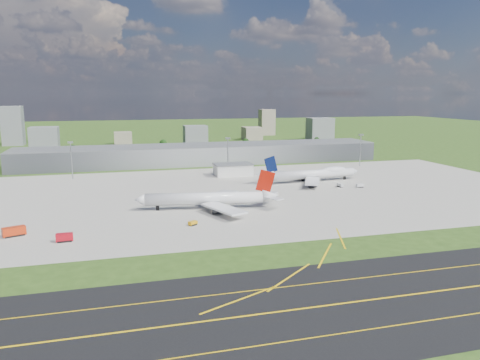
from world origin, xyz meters
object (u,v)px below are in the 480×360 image
object	(u,v)px
van_white_far	(360,186)
airliner_blue_quad	(314,174)
van_white_near	(340,185)
airliner_red_twin	(210,199)
fire_truck	(14,232)
crash_tender	(64,238)
tug_yellow	(193,223)

from	to	relation	value
van_white_far	airliner_blue_quad	bearing A→B (deg)	129.21
van_white_near	van_white_far	world-z (taller)	van_white_far
airliner_red_twin	van_white_far	size ratio (longest dim) A/B	15.49
airliner_blue_quad	fire_truck	world-z (taller)	airliner_blue_quad
airliner_blue_quad	van_white_far	size ratio (longest dim) A/B	15.29
fire_truck	crash_tender	world-z (taller)	fire_truck
airliner_blue_quad	van_white_far	bearing A→B (deg)	-56.94
van_white_near	crash_tender	bearing A→B (deg)	105.63
van_white_far	fire_truck	bearing A→B (deg)	-162.34
van_white_far	crash_tender	bearing A→B (deg)	-156.50
airliner_red_twin	crash_tender	bearing A→B (deg)	38.44
tug_yellow	airliner_blue_quad	bearing A→B (deg)	9.46
fire_truck	van_white_near	xyz separation A→B (m)	(177.45, 57.49, -0.74)
van_white_near	fire_truck	bearing A→B (deg)	99.28
airliner_blue_quad	airliner_red_twin	bearing A→B (deg)	-150.21
tug_yellow	airliner_red_twin	bearing A→B (deg)	32.31
airliner_blue_quad	fire_truck	size ratio (longest dim) A/B	7.57
airliner_blue_quad	van_white_far	distance (m)	32.87
fire_truck	tug_yellow	size ratio (longest dim) A/B	2.13
crash_tender	tug_yellow	distance (m)	53.82
airliner_blue_quad	crash_tender	distance (m)	174.70
fire_truck	van_white_far	bearing A→B (deg)	-6.03
airliner_blue_quad	crash_tender	size ratio (longest dim) A/B	10.87
crash_tender	airliner_blue_quad	bearing A→B (deg)	28.56
airliner_blue_quad	crash_tender	world-z (taller)	airliner_blue_quad
tug_yellow	van_white_near	xyz separation A→B (m)	(103.85, 61.11, 0.22)
van_white_near	van_white_far	xyz separation A→B (m)	(11.27, -4.50, 0.02)
airliner_blue_quad	tug_yellow	xyz separation A→B (m)	(-95.37, -82.59, -4.22)
fire_truck	airliner_red_twin	bearing A→B (deg)	-6.43
crash_tender	tug_yellow	bearing A→B (deg)	7.03
fire_truck	crash_tender	distance (m)	24.57
tug_yellow	van_white_near	bearing A→B (deg)	-0.96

